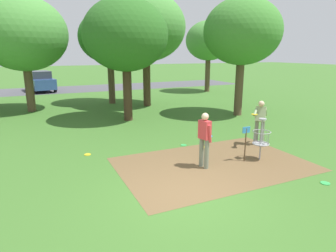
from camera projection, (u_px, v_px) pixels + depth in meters
ground_plane at (187, 197)px, 7.10m from camera, size 160.00×160.00×0.00m
dirt_tee_pad at (213, 164)px, 9.18m from camera, size 5.90×3.89×0.01m
disc_golf_basket at (260, 138)px, 9.40m from camera, size 0.98×0.58×1.39m
player_foreground_watching at (260, 120)px, 10.89m from camera, size 1.10×0.64×1.71m
player_throwing at (205, 137)px, 8.70m from camera, size 0.43×0.49×1.71m
frisbee_near_basket at (325, 183)px, 7.82m from camera, size 0.24×0.24×0.02m
frisbee_by_tee at (88, 155)px, 10.03m from camera, size 0.23×0.23×0.02m
frisbee_mid_grass at (184, 145)px, 11.05m from camera, size 0.23×0.23×0.02m
frisbee_far_left at (206, 147)px, 10.79m from camera, size 0.26×0.26×0.02m
tree_near_left at (146, 27)px, 18.16m from camera, size 5.00×5.00×7.12m
tree_mid_left at (23, 34)px, 16.43m from camera, size 4.92×4.92×6.57m
tree_mid_center at (109, 37)px, 19.24m from camera, size 4.06×4.06×6.17m
tree_mid_right at (242, 32)px, 15.39m from camera, size 4.13×4.13×6.28m
tree_far_left at (126, 35)px, 14.17m from camera, size 4.18×4.18×6.06m
tree_far_center at (209, 41)px, 25.39m from camera, size 4.02×4.02×6.17m
parking_lot_strip at (70, 89)px, 28.07m from camera, size 36.00×6.00×0.01m
parked_car_leftmost at (40, 81)px, 26.27m from camera, size 2.53×4.46×1.84m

